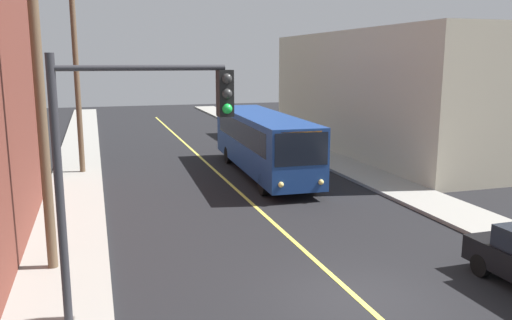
{
  "coord_description": "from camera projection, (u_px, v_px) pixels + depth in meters",
  "views": [
    {
      "loc": [
        -6.17,
        -11.07,
        6.01
      ],
      "look_at": [
        0.0,
        8.9,
        2.0
      ],
      "focal_mm": 36.72,
      "sensor_mm": 36.0,
      "label": 1
    }
  ],
  "objects": [
    {
      "name": "city_bus",
      "position": [
        263.0,
        141.0,
        27.51
      ],
      "size": [
        3.01,
        12.23,
        3.2
      ],
      "color": "navy",
      "rests_on": "ground"
    },
    {
      "name": "sidewalk_right",
      "position": [
        395.0,
        187.0,
        24.78
      ],
      "size": [
        2.5,
        90.0,
        0.15
      ],
      "primitive_type": "cube",
      "color": "gray",
      "rests_on": "ground"
    },
    {
      "name": "building_right_warehouse",
      "position": [
        417.0,
        92.0,
        34.92
      ],
      "size": [
        12.0,
        21.35,
        7.77
      ],
      "color": "beige",
      "rests_on": "ground"
    },
    {
      "name": "traffic_signal_left_corner",
      "position": [
        134.0,
        143.0,
        10.93
      ],
      "size": [
        3.75,
        0.48,
        6.0
      ],
      "color": "#2D2D33",
      "rests_on": "sidewalk_left"
    },
    {
      "name": "utility_pole_mid",
      "position": [
        75.0,
        56.0,
        26.74
      ],
      "size": [
        2.4,
        0.28,
        11.03
      ],
      "color": "brown",
      "rests_on": "sidewalk_left"
    },
    {
      "name": "sidewalk_left",
      "position": [
        72.0,
        213.0,
        20.58
      ],
      "size": [
        2.5,
        90.0,
        0.15
      ],
      "primitive_type": "cube",
      "color": "gray",
      "rests_on": "ground"
    },
    {
      "name": "lane_stripe_center",
      "position": [
        222.0,
        176.0,
        27.38
      ],
      "size": [
        0.16,
        60.0,
        0.01
      ],
      "primitive_type": "cube",
      "color": "#D8CC4C",
      "rests_on": "ground"
    },
    {
      "name": "utility_pole_near",
      "position": [
        35.0,
        37.0,
        13.84
      ],
      "size": [
        2.4,
        0.28,
        11.87
      ],
      "color": "brown",
      "rests_on": "sidewalk_left"
    },
    {
      "name": "ground_plane",
      "position": [
        359.0,
        300.0,
        13.31
      ],
      "size": [
        120.0,
        120.0,
        0.0
      ],
      "primitive_type": "plane",
      "color": "black"
    }
  ]
}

